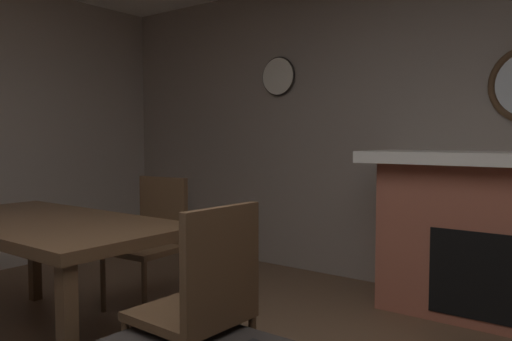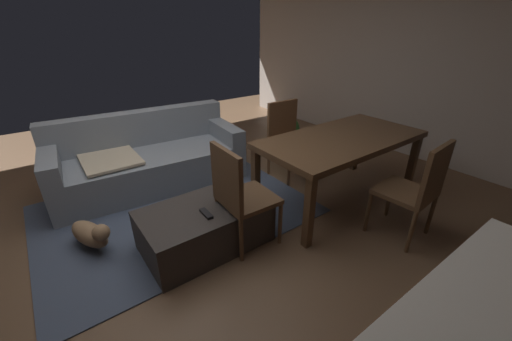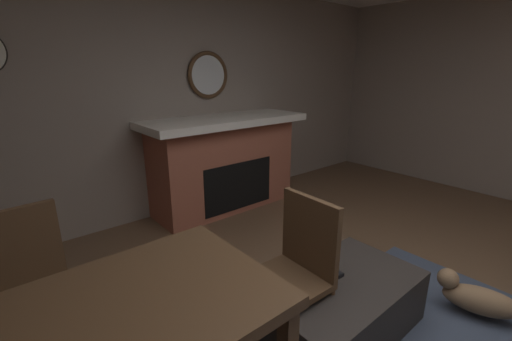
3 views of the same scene
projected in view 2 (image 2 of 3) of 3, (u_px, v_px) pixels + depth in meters
name	position (u px, v px, depth m)	size (l,w,h in m)	color
floor	(174.00, 223.00, 3.02)	(8.58, 8.58, 0.00)	brown
wall_right_window_side	(400.00, 60.00, 4.37)	(0.12, 6.47, 2.62)	#B2A59B
area_rug	(176.00, 209.00, 3.25)	(2.60, 2.00, 0.01)	#3D475B
couch	(148.00, 160.00, 3.67)	(2.19, 1.07, 0.83)	slate
ottoman_coffee_table	(205.00, 226.00, 2.67)	(1.06, 0.64, 0.38)	#2D2826
tv_remote	(206.00, 214.00, 2.49)	(0.05, 0.16, 0.02)	black
dining_table	(341.00, 144.00, 3.15)	(1.76, 0.88, 0.74)	#513823
dining_chair_west	(239.00, 192.00, 2.53)	(0.46, 0.46, 0.93)	#513823
dining_chair_north	(287.00, 135.00, 3.81)	(0.46, 0.46, 0.93)	brown
dining_chair_south	(417.00, 187.00, 2.62)	(0.47, 0.47, 0.93)	#513823
potted_plant	(286.00, 131.00, 4.64)	(0.42, 0.42, 0.55)	brown
small_dog	(91.00, 234.00, 2.62)	(0.33, 0.52, 0.27)	#8C6B4C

